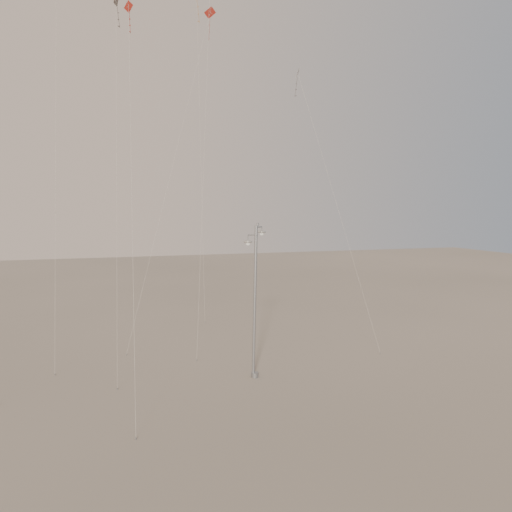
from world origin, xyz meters
name	(u,v)px	position (x,y,z in m)	size (l,w,h in m)	color
ground	(254,388)	(0.00, 0.00, 0.00)	(160.00, 160.00, 0.00)	gray
street_lamp	(255,296)	(0.63, 1.77, 4.93)	(1.48, 0.85, 9.25)	#95989D
kite_1	(116,87)	(-6.75, 6.39, 17.46)	(1.00, 5.94, 23.42)	#2E2826
kite_3	(130,99)	(-6.21, 2.80, 16.07)	(1.12, 9.98, 22.20)	maroon
kite_4	(312,122)	(8.89, 12.19, 17.11)	(2.17, 11.25, 21.95)	#2E2826
kite_5	(198,61)	(0.63, 17.55, 22.70)	(0.46, 1.64, 28.71)	#A9601C
kite_7	(199,59)	(1.14, 19.78, 23.49)	(9.78, 13.71, 29.04)	maroon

